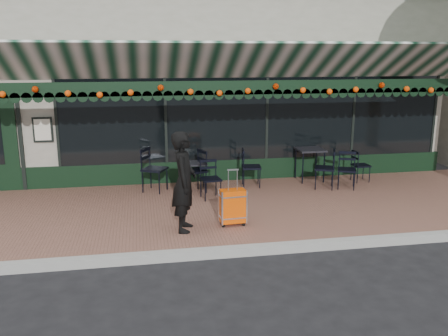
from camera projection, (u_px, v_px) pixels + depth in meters
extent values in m
plane|color=black|center=(245.00, 253.00, 7.62)|extent=(80.00, 80.00, 0.00)
cube|color=brown|center=(224.00, 209.00, 9.52)|extent=(18.00, 4.00, 0.15)
cube|color=#9E9E99|center=(246.00, 250.00, 7.53)|extent=(18.00, 0.16, 0.15)
cube|color=gray|center=(190.00, 83.00, 14.76)|extent=(12.00, 8.00, 4.50)
cube|color=black|center=(259.00, 118.00, 11.26)|extent=(9.20, 0.04, 2.00)
cube|color=silver|center=(43.00, 130.00, 10.41)|extent=(0.42, 0.04, 0.55)
cube|color=black|center=(219.00, 88.00, 9.46)|extent=(12.00, 0.03, 0.28)
cylinder|color=#FF5508|center=(219.00, 89.00, 9.41)|extent=(11.60, 0.12, 0.12)
imported|color=black|center=(184.00, 182.00, 8.02)|extent=(0.53, 0.70, 1.72)
cube|color=#E64E07|center=(233.00, 206.00, 8.37)|extent=(0.46, 0.28, 0.59)
cube|color=black|center=(233.00, 223.00, 8.44)|extent=(0.46, 0.28, 0.06)
cube|color=silver|center=(233.00, 180.00, 8.26)|extent=(0.20, 0.04, 0.36)
cube|color=black|center=(310.00, 150.00, 11.28)|extent=(0.63, 0.63, 0.04)
cylinder|color=black|center=(303.00, 168.00, 11.07)|extent=(0.03, 0.03, 0.73)
cylinder|color=black|center=(324.00, 167.00, 11.16)|extent=(0.03, 0.03, 0.73)
cylinder|color=black|center=(296.00, 163.00, 11.58)|extent=(0.03, 0.03, 0.73)
cylinder|color=black|center=(316.00, 163.00, 11.67)|extent=(0.03, 0.03, 0.73)
cube|color=black|center=(195.00, 163.00, 10.50)|extent=(0.51, 0.51, 0.03)
cylinder|color=black|center=(187.00, 180.00, 10.33)|extent=(0.03, 0.03, 0.60)
cylinder|color=black|center=(206.00, 179.00, 10.41)|extent=(0.03, 0.03, 0.60)
cylinder|color=black|center=(185.00, 175.00, 10.74)|extent=(0.03, 0.03, 0.60)
cylinder|color=black|center=(203.00, 174.00, 10.82)|extent=(0.03, 0.03, 0.60)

